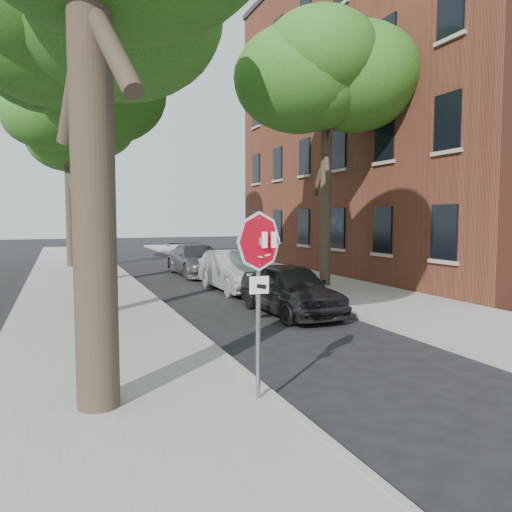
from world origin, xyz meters
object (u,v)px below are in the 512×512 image
(stop_sign, at_px, (259,268))
(tree_far, at_px, (67,127))
(apartment_building, at_px, (428,116))
(car_c, at_px, (197,260))
(tree_mid_a, at_px, (79,16))
(tree_right, at_px, (325,92))
(car_a, at_px, (290,289))
(tree_mid_b, at_px, (77,76))
(car_b, at_px, (235,271))

(stop_sign, relative_size, tree_far, 0.28)
(apartment_building, xyz_separation_m, car_c, (-11.40, 1.74, -6.94))
(tree_far, bearing_deg, stop_sign, -84.54)
(car_c, bearing_deg, stop_sign, -102.50)
(stop_sign, relative_size, tree_mid_a, 0.27)
(stop_sign, bearing_deg, tree_right, 56.62)
(tree_far, height_order, tree_right, same)
(apartment_building, distance_m, tree_mid_a, 17.99)
(apartment_building, height_order, stop_sign, apartment_building)
(stop_sign, distance_m, tree_mid_a, 9.31)
(car_a, bearing_deg, tree_mid_b, 119.96)
(apartment_building, bearing_deg, stop_sign, -136.35)
(car_a, relative_size, car_c, 0.83)
(tree_far, distance_m, car_c, 9.97)
(tree_right, bearing_deg, car_a, -128.69)
(stop_sign, bearing_deg, car_c, 78.18)
(tree_mid_a, bearing_deg, tree_mid_b, 88.37)
(tree_mid_b, distance_m, tree_right, 9.34)
(tree_mid_a, relative_size, tree_far, 1.06)
(car_b, distance_m, car_c, 5.29)
(tree_mid_a, bearing_deg, car_c, 58.81)
(car_b, bearing_deg, tree_far, 115.77)
(tree_mid_a, bearing_deg, car_a, -13.19)
(tree_mid_a, distance_m, tree_far, 14.00)
(tree_mid_b, relative_size, car_b, 2.35)
(tree_mid_a, bearing_deg, tree_right, 19.19)
(stop_sign, distance_m, tree_far, 21.88)
(tree_far, height_order, car_b, tree_far)
(car_a, bearing_deg, tree_far, 107.83)
(car_c, bearing_deg, tree_mid_a, -121.87)
(tree_right, bearing_deg, tree_far, 128.34)
(tree_right, relative_size, car_b, 2.11)
(tree_mid_b, relative_size, car_a, 2.52)
(tree_mid_b, bearing_deg, apartment_building, -0.43)
(tree_far, bearing_deg, car_a, -70.73)
(tree_right, xyz_separation_m, car_b, (-3.38, 0.35, -6.49))
(tree_mid_b, bearing_deg, car_a, -58.60)
(apartment_building, relative_size, car_a, 4.91)
(apartment_building, distance_m, tree_right, 8.93)
(tree_mid_b, relative_size, tree_right, 1.11)
(tree_mid_b, height_order, car_b, tree_mid_b)
(tree_mid_a, bearing_deg, tree_far, 90.40)
(tree_mid_b, distance_m, car_c, 8.99)
(stop_sign, bearing_deg, car_a, 60.86)
(apartment_building, bearing_deg, car_b, -162.73)
(car_b, xyz_separation_m, car_c, (0.00, 5.29, -0.01))
(car_b, height_order, car_c, car_b)
(tree_far, distance_m, car_a, 17.39)
(tree_mid_a, distance_m, car_c, 12.21)
(tree_mid_a, bearing_deg, car_b, 32.59)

